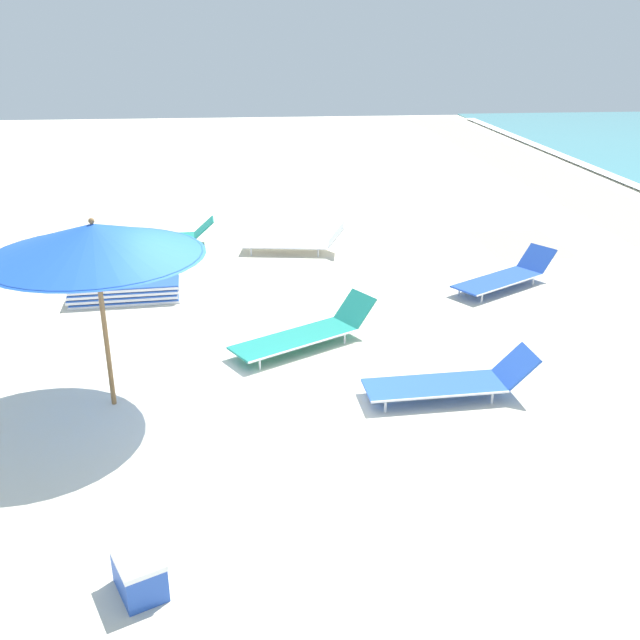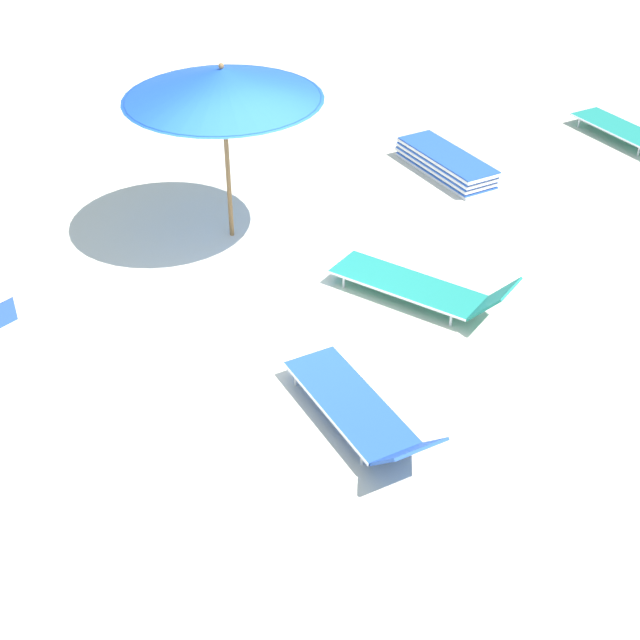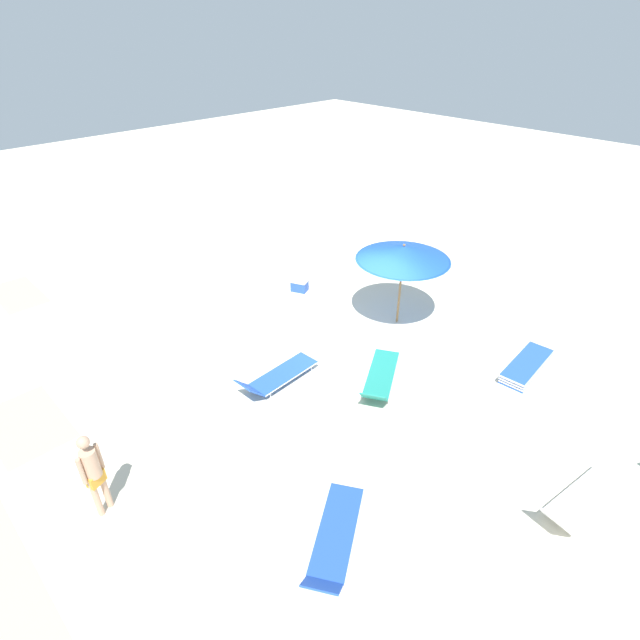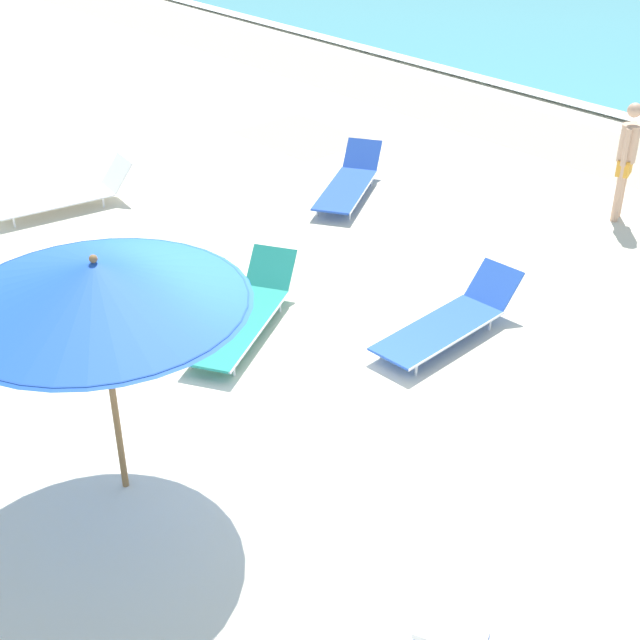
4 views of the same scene
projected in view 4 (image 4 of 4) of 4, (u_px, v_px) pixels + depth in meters
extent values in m
cube|color=beige|center=(273.00, 416.00, 9.26)|extent=(60.00, 60.00, 0.16)
cube|color=#B3A68B|center=(301.00, 136.00, 16.61)|extent=(2.19, 1.67, 0.00)
cylinder|color=olive|center=(112.00, 391.00, 7.68)|extent=(0.06, 0.06, 2.11)
cone|color=blue|center=(97.00, 283.00, 7.14)|extent=(2.51, 2.51, 0.38)
cylinder|color=#163D95|center=(100.00, 303.00, 7.23)|extent=(2.44, 2.44, 0.01)
sphere|color=olive|center=(93.00, 259.00, 7.03)|extent=(0.07, 0.07, 0.07)
cube|color=#1E8475|center=(237.00, 326.00, 10.35)|extent=(1.47, 1.93, 0.03)
cylinder|color=silver|center=(214.00, 322.00, 10.43)|extent=(0.98, 1.64, 0.03)
cylinder|color=silver|center=(262.00, 330.00, 10.27)|extent=(0.98, 1.64, 0.03)
cube|color=#1E8475|center=(271.00, 268.00, 11.17)|extent=(0.70, 0.63, 0.42)
cylinder|color=silver|center=(191.00, 362.00, 9.86)|extent=(0.03, 0.03, 0.16)
cylinder|color=silver|center=(234.00, 370.00, 9.72)|extent=(0.03, 0.03, 0.16)
cylinder|color=silver|center=(241.00, 300.00, 11.07)|extent=(0.03, 0.03, 0.16)
cylinder|color=silver|center=(280.00, 306.00, 10.93)|extent=(0.03, 0.03, 0.16)
cube|color=blue|center=(438.00, 330.00, 10.26)|extent=(0.69, 1.78, 0.03)
cylinder|color=silver|center=(418.00, 321.00, 10.44)|extent=(0.12, 1.75, 0.03)
cylinder|color=silver|center=(458.00, 340.00, 10.07)|extent=(0.12, 1.75, 0.03)
cube|color=blue|center=(494.00, 285.00, 10.81)|extent=(0.60, 0.44, 0.41)
cylinder|color=silver|center=(381.00, 351.00, 10.05)|extent=(0.03, 0.03, 0.16)
cylinder|color=silver|center=(416.00, 369.00, 9.73)|extent=(0.03, 0.03, 0.16)
cylinder|color=silver|center=(456.00, 309.00, 10.87)|extent=(0.03, 0.03, 0.16)
cylinder|color=silver|center=(490.00, 324.00, 10.56)|extent=(0.03, 0.03, 0.16)
cube|color=white|center=(53.00, 201.00, 13.54)|extent=(0.87, 1.84, 0.03)
cylinder|color=silver|center=(47.00, 194.00, 13.75)|extent=(0.30, 1.75, 0.03)
cylinder|color=silver|center=(60.00, 207.00, 13.32)|extent=(0.30, 1.75, 0.03)
cube|color=white|center=(117.00, 173.00, 13.92)|extent=(0.62, 0.44, 0.46)
cylinder|color=silver|center=(4.00, 211.00, 13.45)|extent=(0.03, 0.03, 0.16)
cylinder|color=silver|center=(14.00, 222.00, 13.08)|extent=(0.03, 0.03, 0.16)
cylinder|color=silver|center=(91.00, 192.00, 14.09)|extent=(0.03, 0.03, 0.16)
cylinder|color=silver|center=(103.00, 202.00, 13.72)|extent=(0.03, 0.03, 0.16)
cube|color=blue|center=(345.00, 190.00, 13.91)|extent=(1.47, 1.85, 0.03)
cylinder|color=silver|center=(327.00, 188.00, 13.98)|extent=(0.99, 1.55, 0.03)
cylinder|color=silver|center=(364.00, 192.00, 13.84)|extent=(0.99, 1.55, 0.03)
cube|color=blue|center=(362.00, 154.00, 14.72)|extent=(0.71, 0.65, 0.41)
cylinder|color=silver|center=(317.00, 211.00, 13.44)|extent=(0.03, 0.03, 0.16)
cylinder|color=silver|center=(350.00, 215.00, 13.32)|extent=(0.03, 0.03, 0.16)
cylinder|color=silver|center=(341.00, 178.00, 14.61)|extent=(0.03, 0.03, 0.16)
cylinder|color=silver|center=(371.00, 181.00, 14.48)|extent=(0.03, 0.03, 0.16)
cylinder|color=tan|center=(622.00, 188.00, 13.25)|extent=(0.11, 0.11, 0.90)
cylinder|color=tan|center=(619.00, 193.00, 13.10)|extent=(0.11, 0.11, 0.90)
cube|color=gold|center=(624.00, 167.00, 12.99)|extent=(0.27, 0.34, 0.24)
cylinder|color=tan|center=(629.00, 143.00, 12.81)|extent=(0.27, 0.27, 0.55)
cylinder|color=tan|center=(631.00, 140.00, 12.95)|extent=(0.08, 0.08, 0.55)
cylinder|color=tan|center=(626.00, 147.00, 12.67)|extent=(0.08, 0.08, 0.55)
sphere|color=tan|center=(635.00, 110.00, 12.56)|extent=(0.21, 0.21, 0.21)
cube|color=white|center=(453.00, 629.00, 6.37)|extent=(0.60, 0.53, 0.05)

